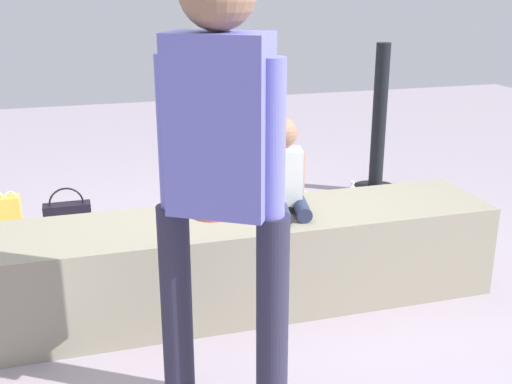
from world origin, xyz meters
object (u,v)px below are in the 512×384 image
(cake_box_white, at_px, (295,204))
(gift_bag, at_px, (7,216))
(party_cup_red, at_px, (139,224))
(handbag_black_leather, at_px, (68,220))
(child_seated, at_px, (283,171))
(water_bottle_far_side, at_px, (171,233))
(adult_standing, at_px, (221,155))
(cake_plate, at_px, (214,211))
(water_bottle_near_gift, at_px, (352,198))

(cake_box_white, bearing_deg, gift_bag, 177.13)
(party_cup_red, bearing_deg, handbag_black_leather, 178.34)
(child_seated, distance_m, water_bottle_far_side, 1.10)
(child_seated, relative_size, cake_box_white, 1.69)
(adult_standing, relative_size, cake_plate, 7.56)
(adult_standing, bearing_deg, child_seated, 57.65)
(gift_bag, relative_size, handbag_black_leather, 0.87)
(party_cup_red, xyz_separation_m, cake_box_white, (1.13, 0.08, 0.00))
(adult_standing, xyz_separation_m, cake_box_white, (1.01, 2.00, -0.96))
(water_bottle_near_gift, bearing_deg, handbag_black_leather, 178.66)
(water_bottle_near_gift, bearing_deg, adult_standing, -126.83)
(water_bottle_far_side, height_order, party_cup_red, water_bottle_far_side)
(adult_standing, bearing_deg, handbag_black_leather, 106.45)
(water_bottle_far_side, bearing_deg, party_cup_red, 116.38)
(water_bottle_near_gift, bearing_deg, gift_bag, 174.77)
(child_seated, distance_m, cake_box_white, 1.46)
(gift_bag, bearing_deg, adult_standing, -65.53)
(cake_plate, height_order, party_cup_red, cake_plate)
(child_seated, relative_size, handbag_black_leather, 1.38)
(party_cup_red, bearing_deg, adult_standing, -86.49)
(cake_plate, relative_size, party_cup_red, 1.92)
(child_seated, height_order, water_bottle_far_side, child_seated)
(water_bottle_near_gift, xyz_separation_m, cake_box_white, (-0.40, 0.12, -0.04))
(handbag_black_leather, bearing_deg, gift_bag, 156.21)
(gift_bag, bearing_deg, party_cup_red, -12.33)
(cake_plate, xyz_separation_m, gift_bag, (-1.11, 1.26, -0.37))
(child_seated, relative_size, gift_bag, 1.58)
(water_bottle_far_side, bearing_deg, adult_standing, -91.64)
(handbag_black_leather, bearing_deg, water_bottle_near_gift, -1.34)
(gift_bag, xyz_separation_m, water_bottle_far_side, (1.00, -0.51, -0.04))
(child_seated, relative_size, party_cup_red, 4.15)
(water_bottle_far_side, bearing_deg, cake_box_white, 23.14)
(cake_plate, relative_size, water_bottle_far_side, 1.02)
(water_bottle_near_gift, relative_size, water_bottle_far_side, 1.04)
(adult_standing, xyz_separation_m, gift_bag, (-0.96, 2.10, -0.89))
(water_bottle_near_gift, bearing_deg, cake_box_white, 163.52)
(cake_plate, bearing_deg, water_bottle_far_side, 98.35)
(water_bottle_near_gift, xyz_separation_m, water_bottle_far_side, (-1.37, -0.30, -0.00))
(adult_standing, height_order, cake_box_white, adult_standing)
(adult_standing, distance_m, water_bottle_near_gift, 2.53)
(water_bottle_far_side, height_order, handbag_black_leather, handbag_black_leather)
(party_cup_red, bearing_deg, gift_bag, 167.67)
(cake_box_white, bearing_deg, party_cup_red, -175.72)
(cake_plate, height_order, water_bottle_far_side, cake_plate)
(adult_standing, distance_m, gift_bag, 2.47)
(adult_standing, distance_m, party_cup_red, 2.15)
(cake_plate, distance_m, handbag_black_leather, 1.37)
(water_bottle_near_gift, distance_m, cake_box_white, 0.42)
(water_bottle_near_gift, relative_size, party_cup_red, 1.96)
(adult_standing, height_order, party_cup_red, adult_standing)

